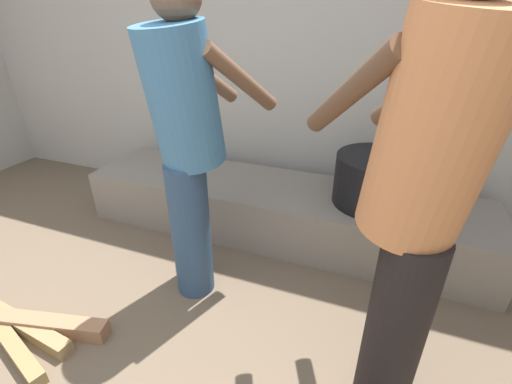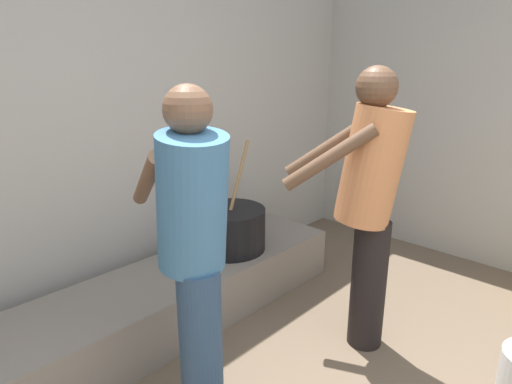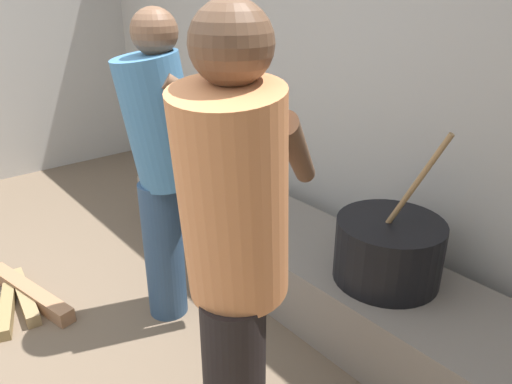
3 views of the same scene
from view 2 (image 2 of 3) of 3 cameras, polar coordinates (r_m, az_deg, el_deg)
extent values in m
cube|color=#ADA8A0|center=(2.82, -23.75, 6.66)|extent=(5.57, 0.20, 2.37)
cube|color=slate|center=(2.84, -12.17, -14.08)|extent=(2.63, 0.60, 0.35)
cylinder|color=black|center=(3.03, -3.40, -4.85)|extent=(0.49, 0.49, 0.29)
cylinder|color=#937047|center=(2.98, -2.32, 1.79)|extent=(0.25, 0.07, 0.51)
cylinder|color=navy|center=(2.14, -7.25, -18.95)|extent=(0.20, 0.20, 0.74)
cylinder|color=teal|center=(1.86, -8.32, -1.44)|extent=(0.41, 0.46, 0.63)
sphere|color=brown|center=(1.78, -8.96, 10.67)|extent=(0.20, 0.20, 0.20)
cylinder|color=brown|center=(2.09, -6.83, 2.52)|extent=(0.22, 0.45, 0.35)
cylinder|color=brown|center=(2.02, -14.07, 1.62)|extent=(0.22, 0.45, 0.35)
cylinder|color=black|center=(2.63, 14.55, -11.62)|extent=(0.20, 0.20, 0.77)
cylinder|color=#D17F4C|center=(2.38, 15.06, 3.32)|extent=(0.47, 0.49, 0.66)
sphere|color=brown|center=(2.32, 15.59, 13.15)|extent=(0.21, 0.21, 0.21)
cylinder|color=brown|center=(2.47, 9.34, 5.79)|extent=(0.34, 0.42, 0.36)
cylinder|color=brown|center=(2.21, 9.63, 4.45)|extent=(0.34, 0.42, 0.36)
camera|label=1|loc=(1.94, 40.70, 5.52)|focal=24.53mm
camera|label=3|loc=(3.03, 37.52, 13.76)|focal=33.85mm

